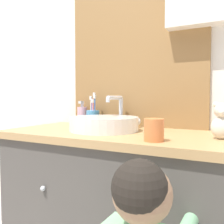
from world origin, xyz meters
TOP-DOWN VIEW (x-y plane):
  - wall_back at (0.03, 0.62)m, footprint 3.20×0.18m
  - vanity_counter at (0.00, 0.33)m, footprint 1.16×0.55m
  - sink_basin at (-0.09, 0.33)m, footprint 0.35×0.40m
  - toothbrush_holder at (-0.27, 0.51)m, footprint 0.08×0.08m
  - soap_dispenser at (-0.36, 0.53)m, footprint 0.06×0.06m
  - teddy_bear at (0.46, 0.32)m, footprint 0.08×0.07m
  - drinking_cup at (0.23, 0.15)m, footprint 0.08×0.08m

SIDE VIEW (x-z plane):
  - vanity_counter at x=0.00m, z-range 0.00..0.87m
  - sink_basin at x=-0.09m, z-range 0.82..1.00m
  - drinking_cup at x=0.23m, z-range 0.87..0.96m
  - toothbrush_holder at x=-0.27m, z-range 0.82..1.02m
  - soap_dispenser at x=-0.36m, z-range 0.85..1.00m
  - teddy_bear at x=0.46m, z-range 0.87..1.02m
  - wall_back at x=0.03m, z-range 0.04..2.54m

